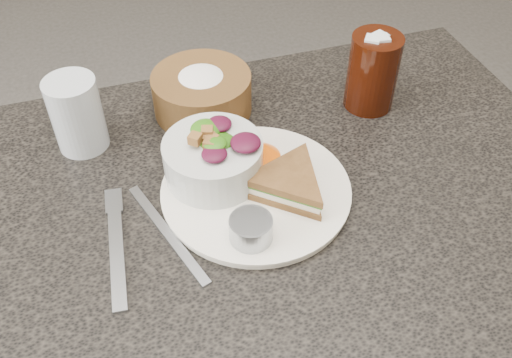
{
  "coord_description": "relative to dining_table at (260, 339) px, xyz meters",
  "views": [
    {
      "loc": [
        -0.17,
        -0.52,
        1.34
      ],
      "look_at": [
        -0.0,
        0.02,
        0.78
      ],
      "focal_mm": 40.0,
      "sensor_mm": 36.0,
      "label": 1
    }
  ],
  "objects": [
    {
      "name": "dining_table",
      "position": [
        0.0,
        0.0,
        0.0
      ],
      "size": [
        1.0,
        0.7,
        0.75
      ],
      "primitive_type": "cube",
      "color": "black",
      "rests_on": "floor"
    },
    {
      "name": "dinner_plate",
      "position": [
        -0.0,
        0.02,
        0.38
      ],
      "size": [
        0.27,
        0.27,
        0.01
      ],
      "primitive_type": "cylinder",
      "color": "silver",
      "rests_on": "dining_table"
    },
    {
      "name": "sandwich",
      "position": [
        0.04,
        -0.0,
        0.41
      ],
      "size": [
        0.2,
        0.2,
        0.04
      ],
      "primitive_type": null,
      "rotation": [
        0.0,
        0.0,
        -0.7
      ],
      "color": "brown",
      "rests_on": "dinner_plate"
    },
    {
      "name": "salad_bowl",
      "position": [
        -0.05,
        0.07,
        0.43
      ],
      "size": [
        0.16,
        0.16,
        0.08
      ],
      "primitive_type": null,
      "rotation": [
        0.0,
        0.0,
        0.15
      ],
      "color": "#B5BBB8",
      "rests_on": "dinner_plate"
    },
    {
      "name": "dressing_ramekin",
      "position": [
        -0.04,
        -0.06,
        0.4
      ],
      "size": [
        0.06,
        0.06,
        0.03
      ],
      "primitive_type": "cylinder",
      "rotation": [
        0.0,
        0.0,
        -0.09
      ],
      "color": "#90979E",
      "rests_on": "dinner_plate"
    },
    {
      "name": "orange_wedge",
      "position": [
        0.02,
        0.08,
        0.4
      ],
      "size": [
        0.09,
        0.09,
        0.03
      ],
      "primitive_type": "cone",
      "rotation": [
        0.0,
        0.0,
        0.83
      ],
      "color": "#F55C06",
      "rests_on": "dinner_plate"
    },
    {
      "name": "fork",
      "position": [
        -0.21,
        -0.03,
        0.38
      ],
      "size": [
        0.03,
        0.19,
        0.01
      ],
      "primitive_type": "cube",
      "rotation": [
        0.0,
        0.0,
        -0.09
      ],
      "color": "#9BA0A8",
      "rests_on": "dining_table"
    },
    {
      "name": "knife",
      "position": [
        -0.14,
        -0.01,
        0.38
      ],
      "size": [
        0.07,
        0.2,
        0.0
      ],
      "primitive_type": "cube",
      "rotation": [
        0.0,
        0.0,
        0.31
      ],
      "color": "#A5AAB5",
      "rests_on": "dining_table"
    },
    {
      "name": "bread_basket",
      "position": [
        -0.03,
        0.24,
        0.42
      ],
      "size": [
        0.2,
        0.2,
        0.09
      ],
      "primitive_type": null,
      "rotation": [
        0.0,
        0.0,
        -0.23
      ],
      "color": "brown",
      "rests_on": "dining_table"
    },
    {
      "name": "cola_glass",
      "position": [
        0.24,
        0.17,
        0.44
      ],
      "size": [
        0.11,
        0.11,
        0.14
      ],
      "primitive_type": null,
      "rotation": [
        0.0,
        0.0,
        -0.4
      ],
      "color": "black",
      "rests_on": "dining_table"
    },
    {
      "name": "water_glass",
      "position": [
        -0.23,
        0.21,
        0.43
      ],
      "size": [
        0.1,
        0.1,
        0.12
      ],
      "primitive_type": "cylinder",
      "rotation": [
        0.0,
        0.0,
        -0.31
      ],
      "color": "#ABB5BE",
      "rests_on": "dining_table"
    }
  ]
}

